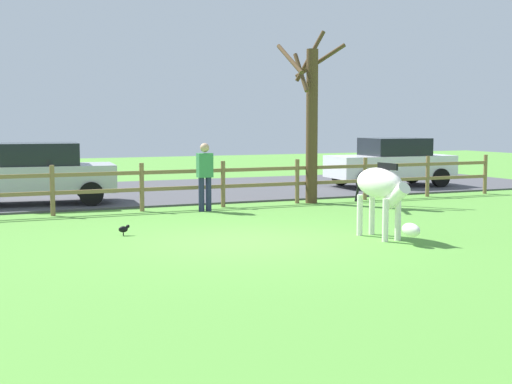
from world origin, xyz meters
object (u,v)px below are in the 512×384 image
object	(u,v)px
parked_car_silver	(36,173)
visitor_near_fence	(205,174)
bare_tree	(311,117)
parked_car_white	(391,162)
crow_on_grass	(124,229)
zebra	(382,189)

from	to	relation	value
parked_car_silver	visitor_near_fence	size ratio (longest dim) A/B	2.54
bare_tree	parked_car_white	world-z (taller)	bare_tree
parked_car_white	parked_car_silver	distance (m)	11.19
bare_tree	crow_on_grass	xyz separation A→B (m)	(-5.82, -3.43, -2.14)
parked_car_white	bare_tree	bearing A→B (deg)	-147.81
crow_on_grass	parked_car_white	world-z (taller)	parked_car_white
parked_car_white	zebra	bearing A→B (deg)	-125.13
parked_car_white	parked_car_silver	world-z (taller)	same
crow_on_grass	visitor_near_fence	size ratio (longest dim) A/B	0.13
parked_car_silver	visitor_near_fence	xyz separation A→B (m)	(3.59, -2.79, 0.06)
crow_on_grass	visitor_near_fence	bearing A→B (deg)	47.13
bare_tree	crow_on_grass	distance (m)	7.09
parked_car_silver	crow_on_grass	bearing A→B (deg)	-80.72
parked_car_silver	visitor_near_fence	bearing A→B (deg)	-37.84
zebra	bare_tree	bearing A→B (deg)	74.85
zebra	visitor_near_fence	size ratio (longest dim) A/B	1.18
bare_tree	parked_car_silver	bearing A→B (deg)	161.79
bare_tree	visitor_near_fence	xyz separation A→B (m)	(-3.16, -0.56, -1.36)
bare_tree	parked_car_silver	xyz separation A→B (m)	(-6.75, 2.22, -1.43)
zebra	crow_on_grass	size ratio (longest dim) A/B	9.01
bare_tree	visitor_near_fence	world-z (taller)	bare_tree
parked_car_silver	bare_tree	bearing A→B (deg)	-18.21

